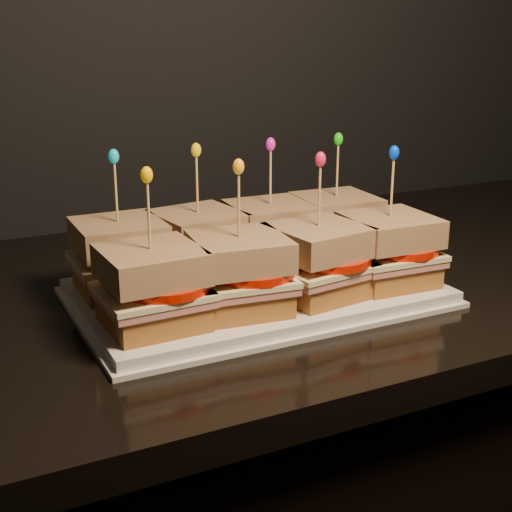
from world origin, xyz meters
name	(u,v)px	position (x,y,z in m)	size (l,w,h in m)	color
granite_slab	(294,281)	(0.30, 1.68, 0.88)	(2.42, 0.66, 0.04)	black
platter	(256,293)	(0.20, 1.60, 0.90)	(0.41, 0.26, 0.02)	white
platter_rim	(256,297)	(0.20, 1.60, 0.90)	(0.42, 0.27, 0.01)	white
sandwich_0_bread_bot	(121,279)	(0.05, 1.66, 0.93)	(0.09, 0.09, 0.03)	brown
sandwich_0_ham	(120,265)	(0.05, 1.66, 0.94)	(0.10, 0.10, 0.01)	#B1675C
sandwich_0_cheese	(120,259)	(0.05, 1.66, 0.95)	(0.11, 0.10, 0.01)	beige
sandwich_0_tomato	(131,253)	(0.06, 1.65, 0.96)	(0.09, 0.09, 0.01)	red
sandwich_0_bread_top	(119,235)	(0.05, 1.66, 0.98)	(0.10, 0.10, 0.03)	#5F280C
sandwich_0_pick	(116,196)	(0.05, 1.66, 1.02)	(0.00, 0.00, 0.09)	tan
sandwich_0_frill	(114,156)	(0.05, 1.66, 1.07)	(0.01, 0.01, 0.02)	#11A8C8
sandwich_1_bread_bot	(199,267)	(0.15, 1.66, 0.93)	(0.09, 0.09, 0.03)	brown
sandwich_1_ham	(199,253)	(0.15, 1.66, 0.94)	(0.10, 0.10, 0.01)	#B1675C
sandwich_1_cheese	(199,248)	(0.15, 1.66, 0.95)	(0.11, 0.10, 0.01)	beige
sandwich_1_tomato	(209,242)	(0.16, 1.65, 0.96)	(0.09, 0.09, 0.01)	red
sandwich_1_bread_top	(198,225)	(0.15, 1.66, 0.98)	(0.10, 0.10, 0.03)	#5F280C
sandwich_1_pick	(197,188)	(0.15, 1.66, 1.02)	(0.00, 0.00, 0.09)	tan
sandwich_1_frill	(196,150)	(0.15, 1.66, 1.07)	(0.01, 0.01, 0.02)	yellow
sandwich_2_bread_bot	(270,256)	(0.25, 1.66, 0.93)	(0.09, 0.09, 0.03)	brown
sandwich_2_ham	(270,243)	(0.25, 1.66, 0.94)	(0.10, 0.10, 0.01)	#B1675C
sandwich_2_cheese	(270,238)	(0.25, 1.66, 0.95)	(0.11, 0.10, 0.01)	beige
sandwich_2_tomato	(281,232)	(0.26, 1.65, 0.96)	(0.09, 0.09, 0.01)	red
sandwich_2_bread_top	(270,216)	(0.25, 1.66, 0.98)	(0.10, 0.10, 0.03)	#5F280C
sandwich_2_pick	(270,180)	(0.25, 1.66, 1.02)	(0.00, 0.00, 0.09)	tan
sandwich_2_frill	(271,144)	(0.25, 1.66, 1.07)	(0.01, 0.01, 0.02)	#D81CA1
sandwich_3_bread_bot	(335,246)	(0.35, 1.66, 0.93)	(0.09, 0.09, 0.03)	brown
sandwich_3_ham	(335,234)	(0.35, 1.66, 0.94)	(0.10, 0.10, 0.01)	#B1675C
sandwich_3_cheese	(335,229)	(0.35, 1.66, 0.95)	(0.11, 0.10, 0.01)	beige
sandwich_3_tomato	(346,224)	(0.36, 1.65, 0.96)	(0.09, 0.09, 0.01)	red
sandwich_3_bread_top	(336,208)	(0.35, 1.66, 0.98)	(0.10, 0.10, 0.03)	#5F280C
sandwich_3_pick	(337,174)	(0.35, 1.66, 1.02)	(0.00, 0.00, 0.09)	tan
sandwich_3_frill	(338,139)	(0.35, 1.66, 1.07)	(0.01, 0.01, 0.02)	#1EAD10
sandwich_4_bread_bot	(153,313)	(0.05, 1.54, 0.93)	(0.09, 0.09, 0.03)	brown
sandwich_4_ham	(152,297)	(0.05, 1.54, 0.94)	(0.10, 0.10, 0.01)	#B1675C
sandwich_4_cheese	(152,291)	(0.05, 1.54, 0.95)	(0.11, 0.10, 0.01)	beige
sandwich_4_tomato	(165,284)	(0.06, 1.54, 0.96)	(0.09, 0.09, 0.01)	red
sandwich_4_bread_top	(151,264)	(0.05, 1.54, 0.98)	(0.10, 0.10, 0.03)	#5F280C
sandwich_4_pick	(149,220)	(0.05, 1.54, 1.02)	(0.00, 0.00, 0.09)	tan
sandwich_4_frill	(147,175)	(0.05, 1.54, 1.07)	(0.01, 0.01, 0.02)	#F3AF02
sandwich_5_bread_bot	(240,298)	(0.15, 1.54, 0.93)	(0.09, 0.09, 0.03)	brown
sandwich_5_ham	(239,283)	(0.15, 1.54, 0.94)	(0.10, 0.10, 0.01)	#B1675C
sandwich_5_cheese	(239,277)	(0.15, 1.54, 0.95)	(0.11, 0.10, 0.01)	beige
sandwich_5_tomato	(252,270)	(0.16, 1.54, 0.96)	(0.09, 0.09, 0.01)	red
sandwich_5_bread_top	(239,251)	(0.15, 1.54, 0.98)	(0.10, 0.10, 0.03)	#5F280C
sandwich_5_pick	(239,209)	(0.15, 1.54, 1.02)	(0.00, 0.00, 0.09)	tan
sandwich_5_frill	(239,167)	(0.15, 1.54, 1.07)	(0.01, 0.01, 0.02)	#FE9E13
sandwich_6_bread_bot	(317,284)	(0.25, 1.54, 0.93)	(0.09, 0.09, 0.03)	brown
sandwich_6_ham	(317,270)	(0.25, 1.54, 0.94)	(0.10, 0.10, 0.01)	#B1675C
sandwich_6_cheese	(318,264)	(0.25, 1.54, 0.95)	(0.11, 0.10, 0.01)	beige
sandwich_6_tomato	(330,258)	(0.26, 1.54, 0.96)	(0.09, 0.09, 0.01)	red
sandwich_6_bread_top	(318,240)	(0.25, 1.54, 0.98)	(0.10, 0.10, 0.03)	#5F280C
sandwich_6_pick	(319,200)	(0.25, 1.54, 1.02)	(0.00, 0.00, 0.09)	tan
sandwich_6_frill	(321,159)	(0.25, 1.54, 1.07)	(0.01, 0.01, 0.02)	red
sandwich_7_bread_bot	(387,272)	(0.35, 1.54, 0.93)	(0.09, 0.09, 0.03)	brown
sandwich_7_ham	(388,258)	(0.35, 1.54, 0.94)	(0.10, 0.10, 0.01)	#B1675C
sandwich_7_cheese	(388,253)	(0.35, 1.54, 0.95)	(0.11, 0.10, 0.01)	beige
sandwich_7_tomato	(400,247)	(0.36, 1.54, 0.96)	(0.09, 0.09, 0.01)	red
sandwich_7_bread_top	(390,230)	(0.35, 1.54, 0.98)	(0.10, 0.10, 0.03)	#5F280C
sandwich_7_pick	(392,191)	(0.35, 1.54, 1.02)	(0.00, 0.00, 0.09)	tan
sandwich_7_frill	(394,153)	(0.35, 1.54, 1.07)	(0.01, 0.01, 0.02)	#0537E0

